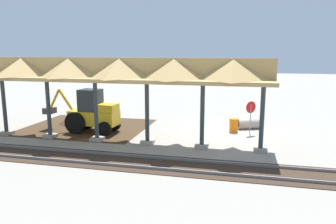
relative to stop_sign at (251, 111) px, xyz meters
name	(u,v)px	position (x,y,z in m)	size (l,w,h in m)	color
ground_plane	(229,133)	(1.32, 0.03, -1.51)	(120.00, 120.00, 0.00)	gray
dirt_work_zone	(87,127)	(11.11, 0.71, -1.51)	(8.34, 7.00, 0.01)	#42301E
platform_canopy	(94,70)	(8.87, 3.77, 2.65)	(19.96, 3.20, 4.90)	#9E998E
rail_tracks	(221,169)	(1.32, 6.99, -1.48)	(60.00, 2.58, 0.15)	slate
stop_sign	(251,111)	(0.00, 0.00, 0.00)	(0.60, 0.51, 2.11)	gray
backhoe	(92,113)	(10.10, 1.88, -0.25)	(5.31, 1.84, 2.82)	yellow
dirt_mound	(80,123)	(12.28, -0.48, -1.51)	(5.95, 5.95, 1.95)	#42301E
concrete_pipe	(249,124)	(0.05, -1.39, -1.16)	(1.70, 1.22, 0.71)	#9E9384
traffic_barrel	(234,125)	(1.04, -0.25, -1.06)	(0.56, 0.56, 0.90)	orange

